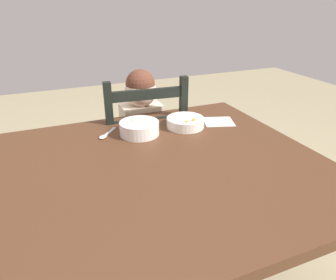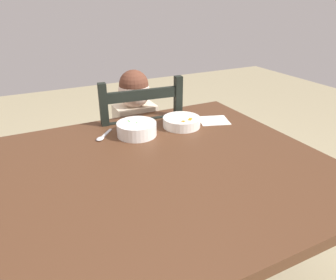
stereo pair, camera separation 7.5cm
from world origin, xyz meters
name	(u,v)px [view 1 (the left image)]	position (x,y,z in m)	size (l,w,h in m)	color
dining_table	(162,186)	(0.00, 0.00, 0.65)	(1.22, 1.09, 0.75)	#4F2F1C
dining_chair	(143,157)	(0.12, 0.59, 0.46)	(0.46, 0.46, 0.95)	black
child_figure	(144,129)	(0.12, 0.59, 0.64)	(0.32, 0.31, 0.97)	beige
bowl_of_peas	(139,128)	(0.01, 0.29, 0.78)	(0.18, 0.18, 0.06)	white
bowl_of_carrots	(185,122)	(0.24, 0.29, 0.77)	(0.18, 0.18, 0.05)	white
spoon	(105,135)	(-0.14, 0.33, 0.75)	(0.11, 0.12, 0.01)	silver
paper_napkin	(219,122)	(0.42, 0.29, 0.75)	(0.14, 0.13, 0.00)	white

